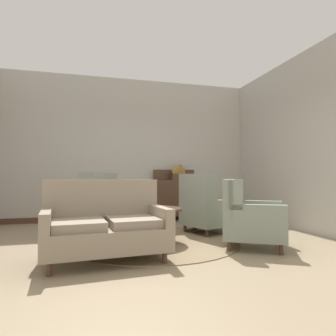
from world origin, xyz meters
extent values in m
plane|color=#9E896B|center=(0.00, 0.00, 0.00)|extent=(8.00, 8.00, 0.00)
cube|color=#BCB7AD|center=(0.00, 2.77, 1.64)|extent=(5.87, 0.08, 3.29)
cube|color=#BCB7AD|center=(2.86, 0.83, 1.64)|extent=(0.08, 3.87, 3.29)
cube|color=#4C3323|center=(0.00, 2.71, 0.06)|extent=(5.71, 0.03, 0.12)
cylinder|color=#847051|center=(0.00, 0.30, 0.01)|extent=(2.62, 2.62, 0.01)
cylinder|color=#4C3323|center=(-0.04, 0.23, 0.51)|extent=(0.93, 0.93, 0.03)
cylinder|color=#4C3323|center=(-0.04, 0.23, 0.27)|extent=(0.10, 0.10, 0.44)
cube|color=#4C3323|center=(0.18, 0.20, 0.04)|extent=(0.28, 0.09, 0.07)
cube|color=#4C3323|center=(-0.16, 0.41, 0.04)|extent=(0.20, 0.27, 0.07)
cube|color=#4C3323|center=(-0.13, 0.03, 0.04)|extent=(0.17, 0.28, 0.07)
cylinder|color=brown|center=(-0.03, 0.28, 0.53)|extent=(0.09, 0.09, 0.02)
ellipsoid|color=brown|center=(-0.03, 0.28, 0.66)|extent=(0.17, 0.17, 0.22)
cylinder|color=brown|center=(-0.03, 0.28, 0.81)|extent=(0.06, 0.06, 0.07)
torus|color=brown|center=(-0.03, 0.28, 0.85)|extent=(0.10, 0.10, 0.02)
cube|color=gray|center=(-0.76, -0.62, 0.27)|extent=(1.50, 0.94, 0.26)
cube|color=gray|center=(-0.79, -0.28, 0.68)|extent=(1.44, 0.27, 0.55)
cube|color=gray|center=(-1.07, -0.69, 0.45)|extent=(0.62, 0.67, 0.10)
cube|color=gray|center=(-0.44, -0.63, 0.45)|extent=(0.62, 0.67, 0.10)
cube|color=gray|center=(-1.42, -0.73, 0.51)|extent=(0.17, 0.73, 0.22)
cube|color=gray|center=(-0.10, -0.61, 0.51)|extent=(0.17, 0.73, 0.22)
cylinder|color=#4C3323|center=(-1.35, -1.00, 0.07)|extent=(0.06, 0.06, 0.14)
cylinder|color=#4C3323|center=(-0.12, -0.89, 0.07)|extent=(0.06, 0.06, 0.14)
cylinder|color=#4C3323|center=(-1.40, -0.34, 0.07)|extent=(0.06, 0.06, 0.14)
cylinder|color=#4C3323|center=(-0.18, -0.24, 0.07)|extent=(0.06, 0.06, 0.14)
cube|color=gray|center=(-1.05, 1.12, 0.28)|extent=(1.16, 1.13, 0.27)
cube|color=gray|center=(-0.74, 0.91, 0.74)|extent=(0.55, 0.71, 0.65)
cube|color=gray|center=(-0.63, 1.23, 0.82)|extent=(0.22, 0.20, 0.50)
cube|color=gray|center=(-1.01, 0.68, 0.82)|extent=(0.22, 0.20, 0.50)
cube|color=gray|center=(-0.90, 1.42, 0.52)|extent=(0.70, 0.52, 0.23)
cube|color=gray|center=(-1.28, 0.87, 0.52)|extent=(0.70, 0.52, 0.23)
cylinder|color=#4C3323|center=(-1.17, 1.57, 0.07)|extent=(0.06, 0.06, 0.14)
cylinder|color=#4C3323|center=(-1.52, 1.07, 0.07)|extent=(0.06, 0.06, 0.14)
cylinder|color=#4C3323|center=(-0.58, 1.16, 0.07)|extent=(0.06, 0.06, 0.14)
cylinder|color=#4C3323|center=(-0.92, 0.66, 0.07)|extent=(0.06, 0.06, 0.14)
cube|color=gray|center=(1.29, -0.47, 0.29)|extent=(1.08, 1.07, 0.30)
cube|color=gray|center=(1.00, -0.30, 0.70)|extent=(0.50, 0.73, 0.52)
cube|color=gray|center=(0.91, -0.63, 0.76)|extent=(0.22, 0.19, 0.40)
cube|color=gray|center=(1.24, -0.06, 0.76)|extent=(0.22, 0.19, 0.40)
cube|color=gray|center=(1.16, -0.78, 0.54)|extent=(0.66, 0.44, 0.20)
cube|color=gray|center=(1.49, -0.21, 0.54)|extent=(0.66, 0.44, 0.20)
cylinder|color=#4C3323|center=(1.42, -0.89, 0.07)|extent=(0.06, 0.06, 0.14)
cylinder|color=#4C3323|center=(1.72, -0.37, 0.07)|extent=(0.06, 0.06, 0.14)
cylinder|color=#4C3323|center=(0.85, -0.57, 0.07)|extent=(0.06, 0.06, 0.14)
cylinder|color=#4C3323|center=(1.16, -0.05, 0.07)|extent=(0.06, 0.06, 0.14)
cube|color=gray|center=(1.16, 0.76, 0.28)|extent=(1.08, 0.99, 0.28)
cube|color=gray|center=(0.81, 0.63, 0.73)|extent=(0.39, 0.72, 0.63)
cube|color=gray|center=(1.00, 0.37, 0.81)|extent=(0.22, 0.16, 0.48)
cube|color=gray|center=(0.78, 0.95, 0.81)|extent=(0.22, 0.16, 0.48)
cube|color=gray|center=(1.31, 0.49, 0.51)|extent=(0.77, 0.37, 0.18)
cube|color=gray|center=(1.09, 1.07, 0.51)|extent=(0.77, 0.37, 0.18)
cylinder|color=#4C3323|center=(1.60, 0.63, 0.07)|extent=(0.06, 0.06, 0.14)
cylinder|color=#4C3323|center=(1.40, 1.15, 0.07)|extent=(0.06, 0.06, 0.14)
cylinder|color=#4C3323|center=(0.92, 0.37, 0.07)|extent=(0.06, 0.06, 0.14)
cylinder|color=#4C3323|center=(0.72, 0.90, 0.07)|extent=(0.06, 0.06, 0.14)
cylinder|color=#4C3323|center=(0.90, 0.90, 0.73)|extent=(0.45, 0.45, 0.03)
cylinder|color=#4C3323|center=(0.90, 0.90, 0.36)|extent=(0.07, 0.07, 0.71)
cylinder|color=#4C3323|center=(0.90, 0.90, 0.02)|extent=(0.30, 0.30, 0.04)
cube|color=#4C3323|center=(1.02, 2.47, 0.51)|extent=(1.01, 0.37, 0.82)
cube|color=#4C3323|center=(1.02, 2.63, 1.04)|extent=(1.01, 0.04, 0.24)
cube|color=#4C3323|center=(0.56, 2.33, 0.05)|extent=(0.06, 0.06, 0.10)
cube|color=#4C3323|center=(1.47, 2.33, 0.05)|extent=(0.06, 0.06, 0.10)
cube|color=#4C3323|center=(0.56, 2.60, 0.05)|extent=(0.06, 0.06, 0.10)
cube|color=#4C3323|center=(1.47, 2.60, 0.05)|extent=(0.06, 0.06, 0.10)
cube|color=#4C3323|center=(1.02, 2.45, 0.99)|extent=(0.24, 0.24, 0.14)
cone|color=#B28942|center=(1.08, 2.37, 1.21)|extent=(0.36, 0.46, 0.44)
camera|label=1|loc=(-0.98, -4.24, 1.00)|focal=32.13mm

